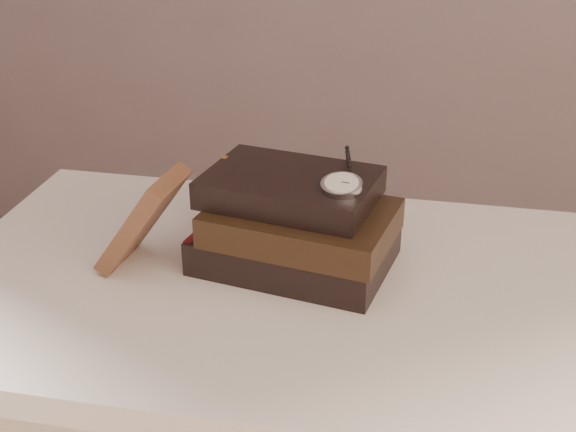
# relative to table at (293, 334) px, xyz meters

# --- Properties ---
(table) EXTENTS (1.00, 0.60, 0.75)m
(table) POSITION_rel_table_xyz_m (0.00, 0.00, 0.00)
(table) COLOR silver
(table) RESTS_ON ground
(book_stack) EXTENTS (0.30, 0.23, 0.13)m
(book_stack) POSITION_rel_table_xyz_m (-0.01, 0.05, 0.15)
(book_stack) COLOR black
(book_stack) RESTS_ON table
(journal) EXTENTS (0.12, 0.11, 0.15)m
(journal) POSITION_rel_table_xyz_m (-0.21, -0.00, 0.17)
(journal) COLOR #46281B
(journal) RESTS_ON table
(pocket_watch) EXTENTS (0.06, 0.16, 0.02)m
(pocket_watch) POSITION_rel_table_xyz_m (0.06, 0.02, 0.23)
(pocket_watch) COLOR silver
(pocket_watch) RESTS_ON book_stack
(eyeglasses) EXTENTS (0.13, 0.15, 0.05)m
(eyeglasses) POSITION_rel_table_xyz_m (-0.08, 0.15, 0.17)
(eyeglasses) COLOR silver
(eyeglasses) RESTS_ON book_stack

